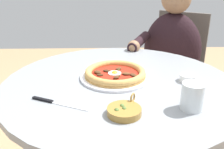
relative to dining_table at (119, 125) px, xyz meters
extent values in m
cylinder|color=gray|center=(0.00, 0.00, 0.19)|extent=(0.95, 0.95, 0.03)
cylinder|color=white|center=(0.04, 0.02, 0.21)|extent=(0.29, 0.29, 0.01)
cylinder|color=tan|center=(0.04, 0.02, 0.22)|extent=(0.25, 0.25, 0.01)
torus|color=tan|center=(0.04, 0.02, 0.23)|extent=(0.25, 0.25, 0.03)
cylinder|color=#A82314|center=(0.04, 0.02, 0.23)|extent=(0.24, 0.24, 0.00)
cylinder|color=white|center=(0.04, 0.02, 0.23)|extent=(0.05, 0.05, 0.00)
ellipsoid|color=yellow|center=(0.04, 0.02, 0.23)|extent=(0.02, 0.02, 0.02)
ellipsoid|color=#4C2D19|center=(0.04, 0.09, 0.23)|extent=(0.04, 0.04, 0.01)
ellipsoid|color=#4C2D19|center=(0.09, 0.00, 0.23)|extent=(0.04, 0.04, 0.01)
ellipsoid|color=#4C2D19|center=(-0.02, 0.01, 0.23)|extent=(0.03, 0.03, 0.01)
ellipsoid|color=#4C2D19|center=(-0.01, -0.07, 0.23)|extent=(0.03, 0.03, 0.01)
ellipsoid|color=#3D2314|center=(0.02, 0.08, 0.23)|extent=(0.02, 0.03, 0.01)
ellipsoid|color=#3D2314|center=(0.06, 0.05, 0.23)|extent=(0.03, 0.04, 0.01)
ellipsoid|color=brown|center=(0.03, -0.03, 0.23)|extent=(0.03, 0.04, 0.01)
ellipsoid|color=#4C2D19|center=(0.01, -0.06, 0.23)|extent=(0.04, 0.04, 0.01)
ellipsoid|color=#2D6B28|center=(0.05, 0.01, 0.23)|extent=(0.01, 0.01, 0.00)
ellipsoid|color=#2D6B28|center=(0.01, 0.00, 0.23)|extent=(0.01, 0.01, 0.00)
ellipsoid|color=#2D6B28|center=(0.07, 0.00, 0.23)|extent=(0.01, 0.01, 0.00)
cylinder|color=silver|center=(-0.22, -0.22, 0.25)|extent=(0.07, 0.07, 0.09)
cylinder|color=silver|center=(-0.22, -0.22, 0.23)|extent=(0.06, 0.06, 0.05)
cube|color=silver|center=(-0.20, 0.18, 0.21)|extent=(0.07, 0.13, 0.00)
cube|color=black|center=(-0.15, 0.28, 0.21)|extent=(0.04, 0.08, 0.01)
cylinder|color=white|center=(0.00, -0.28, 0.22)|extent=(0.07, 0.07, 0.03)
cylinder|color=olive|center=(0.00, -0.28, 0.23)|extent=(0.05, 0.05, 0.01)
cylinder|color=olive|center=(-0.25, 0.00, 0.22)|extent=(0.11, 0.11, 0.02)
torus|color=olive|center=(-0.20, -0.03, 0.24)|extent=(0.03, 0.02, 0.03)
ellipsoid|color=#516B2D|center=(-0.25, 0.00, 0.23)|extent=(0.02, 0.02, 0.02)
ellipsoid|color=#516B2D|center=(-0.24, 0.01, 0.23)|extent=(0.02, 0.02, 0.02)
ellipsoid|color=#516B2D|center=(-0.26, 0.02, 0.23)|extent=(0.02, 0.02, 0.02)
cube|color=#282833|center=(0.63, -0.37, -0.33)|extent=(0.41, 0.43, 0.45)
ellipsoid|color=black|center=(0.63, -0.37, 0.14)|extent=(0.38, 0.43, 0.48)
cylinder|color=black|center=(0.52, -0.14, 0.23)|extent=(0.26, 0.16, 0.07)
sphere|color=#936B4C|center=(0.43, -0.10, 0.23)|extent=(0.07, 0.07, 0.07)
cube|color=#504A45|center=(0.67, -0.39, -0.08)|extent=(0.53, 0.53, 0.02)
cube|color=#504A45|center=(0.83, -0.49, 0.14)|extent=(0.20, 0.31, 0.42)
cylinder|color=#4C4742|center=(0.61, -0.16, -0.32)|extent=(0.02, 0.02, 0.46)
cylinder|color=#4C4742|center=(0.44, -0.46, -0.32)|extent=(0.02, 0.02, 0.46)
cylinder|color=#4C4742|center=(0.91, -0.33, -0.32)|extent=(0.02, 0.02, 0.46)
cylinder|color=#4C4742|center=(0.73, -0.63, -0.32)|extent=(0.02, 0.02, 0.46)
camera|label=1|loc=(-0.96, 0.06, 0.64)|focal=41.91mm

